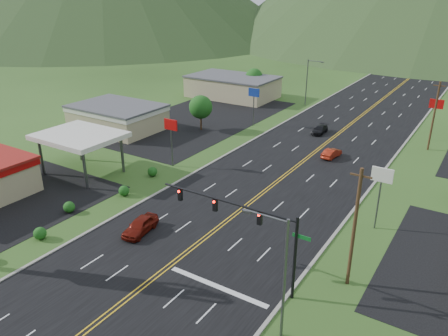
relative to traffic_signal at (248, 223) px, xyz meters
The scene contains 17 objects.
traffic_signal is the anchor object (origin of this frame).
streetlight_east 6.17m from the traffic_signal, 40.39° to the right, with size 3.28×0.25×9.00m.
streetlight_west 58.88m from the traffic_signal, 107.97° to the left, with size 3.28×0.25×9.00m.
gas_canopy 29.59m from the traffic_signal, 164.30° to the left, with size 10.00×8.00×5.30m.
building_west_mid 45.46m from the traffic_signal, 148.05° to the left, with size 14.40×10.40×4.10m.
building_west_far 64.15m from the traffic_signal, 122.56° to the left, with size 18.40×11.40×4.50m.
pole_sign_west_a 26.00m from the traffic_signal, 142.00° to the left, with size 2.00×0.18×6.40m.
pole_sign_west_b 43.17m from the traffic_signal, 118.32° to the left, with size 2.00×0.18×6.40m.
pole_sign_east_a 15.45m from the traffic_signal, 65.05° to the left, with size 2.00×0.18×6.40m.
pole_sign_east_b 46.47m from the traffic_signal, 81.94° to the left, with size 2.00×0.18×6.40m.
tree_west_a 40.80m from the traffic_signal, 130.50° to the left, with size 3.84×3.84×5.82m.
tree_west_b 66.01m from the traffic_signal, 118.49° to the left, with size 3.84×3.84×5.82m.
utility_pole_a 8.08m from the traffic_signal, 29.72° to the left, with size 1.60×0.28×10.00m.
utility_pole_b 41.60m from the traffic_signal, 80.29° to the left, with size 1.60×0.28×10.00m.
car_red_near 13.15m from the traffic_signal, behind, with size 1.78×4.42×1.51m, color maroon.
car_dark_mid 41.03m from the traffic_signal, 102.95° to the left, with size 1.71×4.20×1.22m, color black.
car_red_far 30.85m from the traffic_signal, 97.06° to the left, with size 1.34×3.86×1.27m, color #9D2311.
Camera 1 is at (20.67, -11.57, 21.94)m, focal length 35.00 mm.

